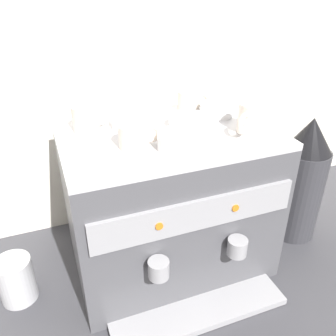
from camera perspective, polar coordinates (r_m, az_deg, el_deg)
The scene contains 13 objects.
ground_plane at distance 1.27m, azimuth -0.00°, elevation -14.19°, with size 4.00×4.00×0.00m, color #38383D.
tiled_backsplash_wall at distance 1.30m, azimuth -5.34°, elevation 11.73°, with size 2.80×0.03×0.97m, color silver.
espresso_machine at distance 1.12m, azimuth 0.08°, elevation -5.51°, with size 0.61×0.52×0.48m.
ceramic_cup_0 at distance 0.90m, azimuth -5.36°, elevation 5.21°, with size 0.11×0.08×0.06m.
ceramic_cup_1 at distance 1.01m, azimuth 13.17°, elevation 7.83°, with size 0.11×0.09×0.08m.
ceramic_cup_2 at distance 1.02m, azimuth -13.15°, elevation 7.80°, with size 0.11×0.07×0.07m.
ceramic_cup_3 at distance 1.16m, azimuth 3.51°, elevation 10.84°, with size 0.10×0.07×0.06m.
ceramic_bowl_0 at distance 0.90m, azimuth 1.93°, elevation 4.27°, with size 0.11×0.11×0.04m.
ceramic_bowl_1 at distance 1.03m, azimuth 3.38°, elevation 7.42°, with size 0.11×0.11×0.04m.
ceramic_bowl_2 at distance 1.04m, azimuth -5.72°, elevation 7.42°, with size 0.12×0.12×0.03m.
ceramic_bowl_3 at distance 1.13m, azimuth 7.83°, elevation 9.29°, with size 0.11×0.11×0.04m.
coffee_grinder at distance 1.33m, azimuth 20.78°, elevation -1.84°, with size 0.16×0.16×0.46m.
milk_pitcher at distance 1.18m, azimuth -23.36°, elevation -16.34°, with size 0.11×0.11×0.14m, color #B7B7BC.
Camera 1 is at (-0.33, -0.86, 0.87)m, focal length 37.66 mm.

